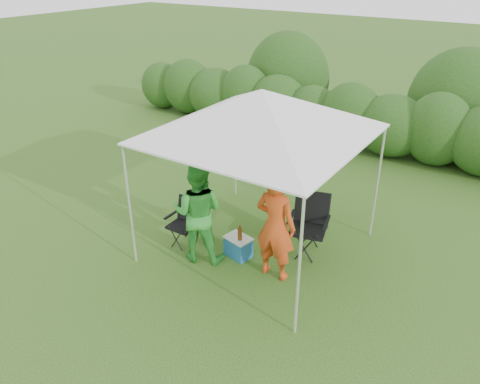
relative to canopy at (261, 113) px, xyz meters
The scene contains 9 objects.
ground 2.51m from the canopy, 90.00° to the right, with size 70.00×70.00×0.00m, color #3A621F.
hedge 5.74m from the canopy, 89.00° to the left, with size 15.74×1.53×1.80m.
canopy is the anchor object (origin of this frame).
chair_right 2.05m from the canopy, 28.39° to the left, with size 0.76×0.72×1.06m.
chair_left 2.38m from the canopy, 154.65° to the right, with size 0.53×0.48×0.84m.
man 1.75m from the canopy, 40.89° to the right, with size 0.66×0.43×1.81m, color #CC4317.
woman 1.90m from the canopy, 130.35° to the right, with size 0.86×0.67×1.76m, color green.
cooler 2.32m from the canopy, 111.00° to the right, with size 0.50×0.41×0.37m.
bottle 2.01m from the canopy, 102.24° to the right, with size 0.07×0.07×0.27m, color #592D0C.
Camera 1 is at (3.54, -5.46, 4.63)m, focal length 35.00 mm.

